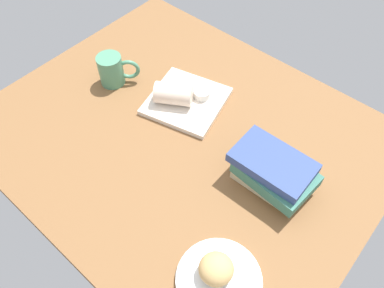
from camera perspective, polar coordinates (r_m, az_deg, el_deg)
dining_table at (r=111.45cm, az=-1.39°, el=1.03°), size 110.00×90.00×4.00cm
round_plate at (r=89.11cm, az=4.03°, el=-19.66°), size 19.08×19.08×1.40cm
scone_pastry at (r=85.94cm, az=3.65°, el=-18.15°), size 10.79×10.79×6.01cm
square_plate at (r=117.10cm, az=-0.85°, el=6.45°), size 26.35×26.35×1.60cm
sauce_cup at (r=116.47cm, az=1.49°, el=7.59°), size 5.12×5.12×2.42cm
breakfast_wrap at (r=113.64cm, az=-2.80°, el=7.50°), size 12.81×11.29×6.50cm
book_stack at (r=98.33cm, az=12.14°, el=-3.98°), size 21.53×15.74×9.90cm
coffee_mug at (r=123.39cm, az=-11.81°, el=10.83°), size 10.88×10.51×9.90cm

